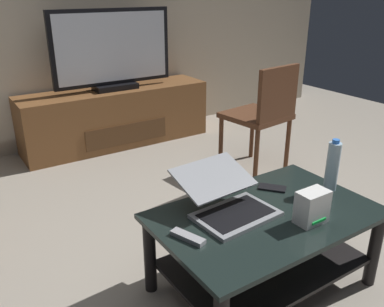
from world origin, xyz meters
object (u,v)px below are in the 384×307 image
(dining_chair, at_px, (264,112))
(laptop, at_px, (226,199))
(television, at_px, (113,51))
(router_box, at_px, (312,207))
(media_cabinet, at_px, (117,117))
(cell_phone, at_px, (272,188))
(coffee_table, at_px, (265,237))
(tv_remote, at_px, (188,237))
(water_bottle_near, at_px, (332,166))

(dining_chair, relative_size, laptop, 1.99)
(television, height_order, router_box, television)
(media_cabinet, bearing_deg, cell_phone, -90.98)
(dining_chair, bearing_deg, router_box, -124.09)
(coffee_table, relative_size, media_cabinet, 0.60)
(cell_phone, bearing_deg, router_box, -143.26)
(laptop, height_order, tv_remote, laptop)
(dining_chair, height_order, water_bottle_near, dining_chair)
(coffee_table, height_order, laptop, laptop)
(coffee_table, height_order, router_box, router_box)
(coffee_table, distance_m, television, 2.35)
(water_bottle_near, distance_m, tv_remote, 0.87)
(dining_chair, relative_size, router_box, 5.70)
(television, distance_m, cell_phone, 2.15)
(television, relative_size, laptop, 2.52)
(coffee_table, xyz_separation_m, water_bottle_near, (0.44, -0.00, 0.26))
(television, height_order, laptop, television)
(water_bottle_near, bearing_deg, cell_phone, 145.57)
(tv_remote, bearing_deg, television, 54.13)
(water_bottle_near, bearing_deg, coffee_table, 179.88)
(laptop, relative_size, tv_remote, 2.75)
(media_cabinet, bearing_deg, water_bottle_near, -84.77)
(cell_phone, height_order, tv_remote, tv_remote)
(coffee_table, xyz_separation_m, laptop, (-0.15, 0.12, 0.19))
(coffee_table, relative_size, tv_remote, 6.55)
(router_box, height_order, cell_phone, router_box)
(dining_chair, bearing_deg, cell_phone, -130.02)
(tv_remote, bearing_deg, laptop, -0.18)
(media_cabinet, xyz_separation_m, laptop, (-0.38, -2.17, 0.22))
(media_cabinet, height_order, dining_chair, dining_chair)
(water_bottle_near, bearing_deg, media_cabinet, 95.23)
(cell_phone, xyz_separation_m, tv_remote, (-0.62, -0.15, 0.01))
(water_bottle_near, bearing_deg, tv_remote, 178.47)
(media_cabinet, distance_m, tv_remote, 2.37)
(cell_phone, relative_size, tv_remote, 0.88)
(media_cabinet, relative_size, cell_phone, 12.57)
(router_box, height_order, water_bottle_near, water_bottle_near)
(media_cabinet, bearing_deg, coffee_table, -95.78)
(media_cabinet, distance_m, television, 0.61)
(laptop, relative_size, water_bottle_near, 1.58)
(media_cabinet, distance_m, router_box, 2.47)
(coffee_table, bearing_deg, dining_chair, 48.25)
(laptop, bearing_deg, cell_phone, 7.90)
(laptop, height_order, router_box, laptop)
(dining_chair, xyz_separation_m, laptop, (-1.07, -0.92, -0.02))
(television, relative_size, cell_phone, 7.91)
(television, distance_m, router_box, 2.47)
(water_bottle_near, xyz_separation_m, tv_remote, (-0.87, 0.02, -0.12))
(coffee_table, xyz_separation_m, cell_phone, (0.20, 0.17, 0.14))
(coffee_table, bearing_deg, television, 84.17)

